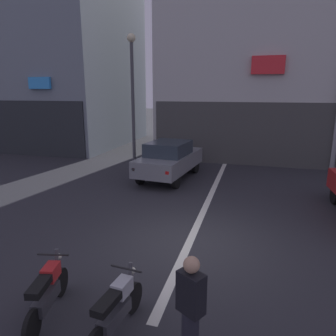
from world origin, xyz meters
TOP-DOWN VIEW (x-y plane):
  - ground_plane at (0.00, 0.00)m, footprint 120.00×120.00m
  - lane_centre_line at (0.00, 6.00)m, footprint 0.20×18.00m
  - building_corner_left at (-12.37, 13.30)m, footprint 9.65×9.97m
  - car_grey_crossing_near at (-2.07, 5.67)m, footprint 2.20×4.27m
  - car_black_down_street at (1.67, 13.86)m, footprint 1.84×4.14m
  - street_lamp at (-3.76, 5.81)m, footprint 0.36×0.36m
  - motorcycle_red_row_leftmost at (-1.77, -3.22)m, footprint 0.57×1.64m
  - motorcycle_silver_row_left_mid at (-0.47, -3.30)m, footprint 0.55×1.67m
  - person_by_motorcycles at (0.75, -3.57)m, footprint 0.42×0.37m

SIDE VIEW (x-z plane):
  - ground_plane at x=0.00m, z-range 0.00..0.00m
  - lane_centre_line at x=0.00m, z-range 0.00..0.01m
  - motorcycle_red_row_leftmost at x=-1.77m, z-range -0.03..0.95m
  - motorcycle_silver_row_left_mid at x=-0.47m, z-range -0.03..0.95m
  - person_by_motorcycles at x=0.75m, z-range 0.02..1.69m
  - car_grey_crossing_near at x=-2.07m, z-range 0.07..1.71m
  - car_black_down_street at x=1.67m, z-range 0.07..1.71m
  - street_lamp at x=-3.76m, z-range 0.71..6.77m
  - building_corner_left at x=-12.37m, z-range -0.01..17.01m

